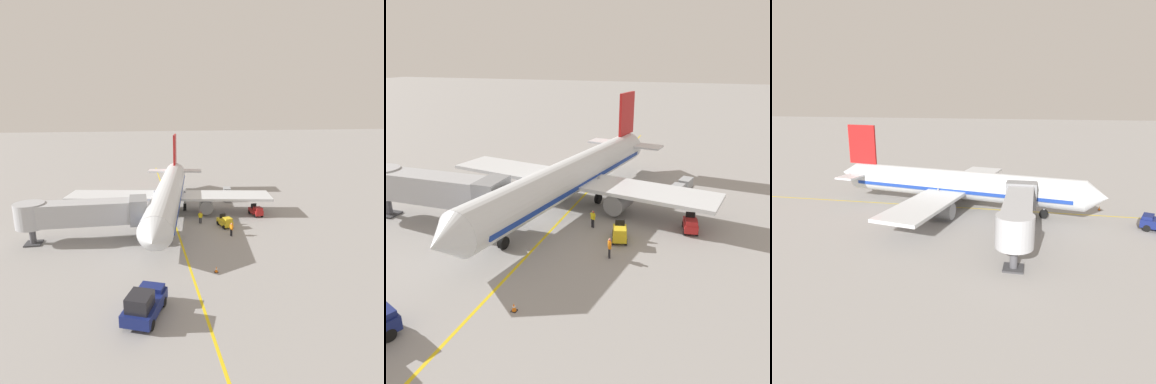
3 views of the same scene
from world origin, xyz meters
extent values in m
plane|color=gray|center=(0.00, 0.00, 0.00)|extent=(400.00, 400.00, 0.00)
cube|color=gold|center=(0.00, 0.00, 0.00)|extent=(0.24, 80.00, 0.01)
cylinder|color=silver|center=(0.40, 0.42, 3.29)|extent=(9.34, 32.15, 3.70)
cube|color=#193899|center=(0.40, 0.42, 2.82)|extent=(8.92, 29.64, 0.44)
cone|color=silver|center=(3.46, 17.35, 3.29)|extent=(4.00, 3.01, 3.63)
cone|color=silver|center=(-2.70, -16.70, 3.58)|extent=(3.59, 3.32, 3.14)
cube|color=black|center=(3.14, 15.58, 3.93)|extent=(2.93, 1.58, 0.60)
cube|color=silver|center=(0.22, -0.56, 2.64)|extent=(30.45, 10.46, 0.36)
cylinder|color=gray|center=(-5.05, 1.21, 1.39)|extent=(2.54, 3.50, 2.00)
cylinder|color=gray|center=(5.77, -0.75, 1.39)|extent=(2.54, 3.50, 2.00)
cube|color=red|center=(-2.27, -14.34, 7.88)|extent=(1.10, 4.39, 5.50)
cube|color=silver|center=(-2.24, -14.14, 3.84)|extent=(10.30, 4.34, 0.24)
cylinder|color=black|center=(2.39, 11.44, 0.55)|extent=(0.64, 1.16, 1.10)
cylinder|color=gray|center=(2.39, 11.44, 2.10)|extent=(0.24, 0.24, 2.00)
cylinder|color=black|center=(-2.22, -1.14, 0.55)|extent=(0.64, 1.16, 1.10)
cylinder|color=gray|center=(-2.22, -1.14, 2.10)|extent=(0.24, 0.24, 2.00)
cylinder|color=black|center=(2.31, -1.95, 0.55)|extent=(0.64, 1.16, 1.10)
cylinder|color=gray|center=(2.31, -1.95, 2.10)|extent=(0.24, 0.24, 2.00)
cube|color=#A8AAAF|center=(10.42, 8.72, 3.49)|extent=(12.87, 2.80, 2.60)
cube|color=gray|center=(4.78, 8.72, 3.49)|extent=(2.00, 3.50, 2.99)
cylinder|color=#A8AAAF|center=(16.85, 8.72, 3.49)|extent=(3.36, 3.36, 2.86)
cylinder|color=#4C4C51|center=(16.85, 8.72, 1.09)|extent=(0.70, 0.70, 2.19)
cube|color=#38383A|center=(16.85, 8.72, 0.08)|extent=(1.80, 1.80, 0.16)
cube|color=navy|center=(3.91, 22.88, 1.48)|extent=(2.15, 1.72, 0.36)
cylinder|color=black|center=(4.82, 22.63, 0.40)|extent=(0.62, 0.87, 0.80)
cylinder|color=black|center=(3.08, 23.33, 0.40)|extent=(0.62, 0.87, 0.80)
cube|color=#B21E1E|center=(-12.12, 3.01, 0.63)|extent=(1.53, 2.64, 0.70)
cube|color=#B21E1E|center=(-12.21, 3.69, 1.20)|extent=(1.16, 1.18, 0.44)
cube|color=black|center=(-12.02, 2.33, 1.30)|extent=(0.85, 0.27, 0.64)
cylinder|color=black|center=(-12.13, 3.13, 1.28)|extent=(0.12, 0.27, 0.54)
cylinder|color=black|center=(-12.77, 3.80, 0.28)|extent=(0.28, 0.58, 0.56)
cylinder|color=black|center=(-11.70, 3.95, 0.28)|extent=(0.28, 0.58, 0.56)
cylinder|color=black|center=(-12.53, 2.07, 0.28)|extent=(0.28, 0.58, 0.56)
cylinder|color=black|center=(-11.46, 2.22, 0.28)|extent=(0.28, 0.58, 0.56)
cube|color=gold|center=(-6.41, 6.79, 0.63)|extent=(1.73, 2.71, 0.70)
cube|color=gold|center=(-6.56, 7.46, 1.20)|extent=(1.23, 1.25, 0.44)
cube|color=black|center=(-6.26, 6.12, 1.30)|extent=(0.85, 0.34, 0.64)
cylinder|color=black|center=(-6.44, 6.91, 1.28)|extent=(0.14, 0.27, 0.54)
cylinder|color=black|center=(-7.13, 7.52, 0.28)|extent=(0.32, 0.59, 0.56)
cylinder|color=black|center=(-6.08, 7.77, 0.28)|extent=(0.32, 0.59, 0.56)
cylinder|color=black|center=(-6.74, 5.82, 0.28)|extent=(0.32, 0.59, 0.56)
cylinder|color=black|center=(-5.69, 6.06, 0.28)|extent=(0.32, 0.59, 0.56)
cube|color=#4C4C51|center=(-10.15, -5.39, 0.42)|extent=(1.75, 2.43, 0.12)
cube|color=#999EA3|center=(-10.15, -5.39, 1.03)|extent=(1.67, 2.31, 1.10)
cylinder|color=#4C4C51|center=(-9.83, -3.97, 0.41)|extent=(0.22, 0.70, 0.07)
cylinder|color=black|center=(-10.51, -4.46, 0.18)|extent=(0.20, 0.38, 0.36)
cylinder|color=black|center=(-9.43, -4.71, 0.18)|extent=(0.20, 0.38, 0.36)
cylinder|color=black|center=(-10.87, -6.07, 0.18)|extent=(0.20, 0.38, 0.36)
cylinder|color=black|center=(-9.80, -6.32, 0.18)|extent=(0.20, 0.38, 0.36)
cube|color=#4C4C51|center=(-10.88, -8.18, 0.42)|extent=(1.75, 2.43, 0.12)
cube|color=#999EA3|center=(-10.88, -8.18, 1.03)|extent=(1.67, 2.31, 1.10)
cylinder|color=#4C4C51|center=(-10.56, -6.76, 0.41)|extent=(0.22, 0.70, 0.07)
cylinder|color=black|center=(-11.24, -7.25, 0.18)|extent=(0.20, 0.38, 0.36)
cylinder|color=black|center=(-10.16, -7.49, 0.18)|extent=(0.20, 0.38, 0.36)
cylinder|color=black|center=(-11.60, -8.86, 0.18)|extent=(0.20, 0.38, 0.36)
cylinder|color=black|center=(-10.53, -9.10, 0.18)|extent=(0.20, 0.38, 0.36)
cylinder|color=#232328|center=(-6.30, 10.02, 0.42)|extent=(0.15, 0.15, 0.85)
cylinder|color=#232328|center=(-6.38, 10.20, 0.42)|extent=(0.15, 0.15, 0.85)
cube|color=orange|center=(-6.34, 10.11, 1.15)|extent=(0.37, 0.44, 0.60)
cylinder|color=orange|center=(-6.24, 9.88, 1.10)|extent=(0.17, 0.24, 0.57)
cylinder|color=orange|center=(-6.44, 10.34, 1.10)|extent=(0.17, 0.24, 0.57)
sphere|color=tan|center=(-6.34, 10.11, 1.58)|extent=(0.22, 0.22, 0.22)
cube|color=red|center=(-6.34, 10.11, 1.60)|extent=(0.18, 0.27, 0.10)
cylinder|color=#232328|center=(-3.54, 5.09, 0.42)|extent=(0.15, 0.15, 0.85)
cylinder|color=#232328|center=(-3.37, 4.99, 0.42)|extent=(0.15, 0.15, 0.85)
cube|color=yellow|center=(-3.45, 5.04, 1.15)|extent=(0.45, 0.40, 0.60)
cylinder|color=yellow|center=(-3.67, 5.17, 1.10)|extent=(0.24, 0.19, 0.57)
cylinder|color=yellow|center=(-3.24, 4.92, 1.10)|extent=(0.24, 0.19, 0.57)
sphere|color=#997051|center=(-3.45, 5.04, 1.58)|extent=(0.22, 0.22, 0.22)
cube|color=red|center=(-3.45, 5.04, 1.60)|extent=(0.27, 0.20, 0.10)
cube|color=black|center=(-2.35, 18.68, 0.02)|extent=(0.36, 0.36, 0.04)
cone|color=orange|center=(-2.35, 18.68, 0.32)|extent=(0.30, 0.30, 0.55)
cylinder|color=white|center=(-2.35, 18.68, 0.34)|extent=(0.21, 0.21, 0.06)
camera|label=1|loc=(4.53, 45.55, 14.94)|focal=29.93mm
camera|label=2|loc=(-12.76, 36.85, 15.29)|focal=36.30mm
camera|label=3|loc=(46.21, 10.18, 14.56)|focal=34.22mm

